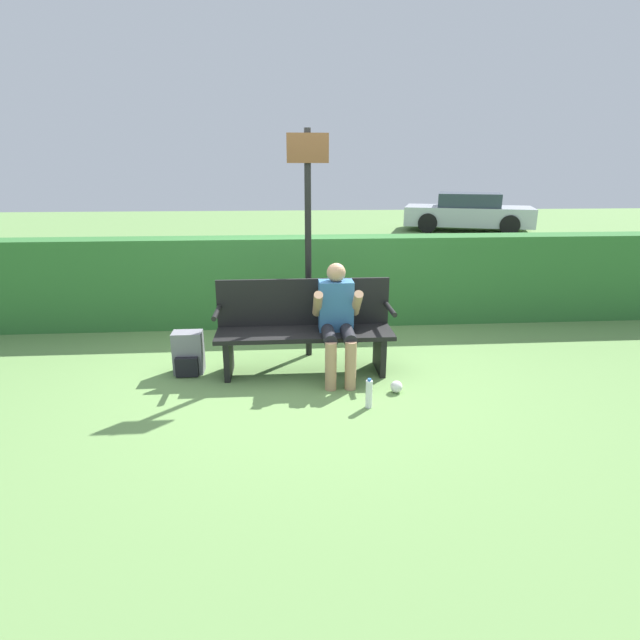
{
  "coord_description": "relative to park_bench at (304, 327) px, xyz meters",
  "views": [
    {
      "loc": [
        -0.2,
        -4.84,
        2.07
      ],
      "look_at": [
        0.15,
        -0.1,
        0.6
      ],
      "focal_mm": 28.0,
      "sensor_mm": 36.0,
      "label": 1
    }
  ],
  "objects": [
    {
      "name": "ground_plane",
      "position": [
        0.0,
        -0.08,
        -0.47
      ],
      "size": [
        40.0,
        40.0,
        0.0
      ],
      "primitive_type": "plane",
      "color": "#668E4C"
    },
    {
      "name": "signpost",
      "position": [
        0.07,
        0.42,
        0.95
      ],
      "size": [
        0.43,
        0.09,
        2.44
      ],
      "color": "black",
      "rests_on": "ground"
    },
    {
      "name": "parked_car",
      "position": [
        5.96,
        11.56,
        0.12
      ],
      "size": [
        4.42,
        3.03,
        1.23
      ],
      "rotation": [
        0.0,
        0.0,
        -0.33
      ],
      "color": "#B7BCC6",
      "rests_on": "ground"
    },
    {
      "name": "litter_crumple",
      "position": [
        0.85,
        -0.63,
        -0.42
      ],
      "size": [
        0.11,
        0.11,
        0.11
      ],
      "color": "silver",
      "rests_on": "ground"
    },
    {
      "name": "hedge_back",
      "position": [
        0.0,
        1.64,
        0.12
      ],
      "size": [
        12.0,
        0.45,
        1.18
      ],
      "color": "#337033",
      "rests_on": "ground"
    },
    {
      "name": "person_seated",
      "position": [
        0.32,
        -0.16,
        0.15
      ],
      "size": [
        0.48,
        0.65,
        1.14
      ],
      "color": "#336699",
      "rests_on": "ground"
    },
    {
      "name": "water_bottle",
      "position": [
        0.53,
        -0.92,
        -0.34
      ],
      "size": [
        0.06,
        0.06,
        0.28
      ],
      "color": "white",
      "rests_on": "ground"
    },
    {
      "name": "backpack",
      "position": [
        -1.21,
        0.01,
        -0.26
      ],
      "size": [
        0.3,
        0.27,
        0.44
      ],
      "color": "slate",
      "rests_on": "ground"
    },
    {
      "name": "park_bench",
      "position": [
        0.0,
        0.0,
        0.0
      ],
      "size": [
        1.81,
        0.49,
        0.95
      ],
      "color": "black",
      "rests_on": "ground"
    }
  ]
}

